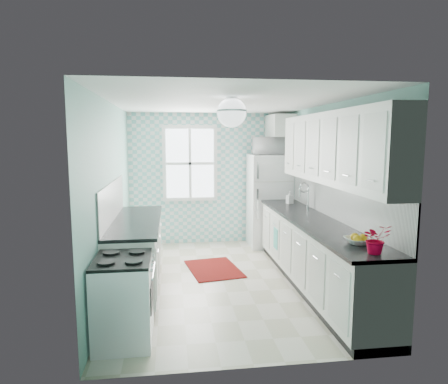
{
  "coord_description": "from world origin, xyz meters",
  "views": [
    {
      "loc": [
        -0.71,
        -5.44,
        2.02
      ],
      "look_at": [
        0.05,
        0.25,
        1.25
      ],
      "focal_mm": 32.0,
      "sensor_mm": 36.0,
      "label": 1
    }
  ],
  "objects": [
    {
      "name": "dish_towel",
      "position": [
        0.89,
        0.45,
        0.48
      ],
      "size": [
        0.06,
        0.21,
        0.33
      ],
      "primitive_type": "cube",
      "rotation": [
        0.0,
        0.0,
        0.24
      ],
      "color": "#5EA49B",
      "rests_on": "base_cabinets_right"
    },
    {
      "name": "base_cabinets_left",
      "position": [
        -1.2,
        -0.07,
        0.45
      ],
      "size": [
        0.6,
        2.15,
        0.9
      ],
      "primitive_type": "cube",
      "color": "white",
      "rests_on": "floor"
    },
    {
      "name": "wall_right",
      "position": [
        1.51,
        0.0,
        1.25
      ],
      "size": [
        0.02,
        4.4,
        2.5
      ],
      "primitive_type": "cube",
      "color": "#74B0A3",
      "rests_on": "floor"
    },
    {
      "name": "upper_cabinets_right",
      "position": [
        1.33,
        -0.6,
        1.9
      ],
      "size": [
        0.33,
        3.2,
        0.9
      ],
      "primitive_type": "cube",
      "color": "silver",
      "rests_on": "wall_right"
    },
    {
      "name": "ceiling_light",
      "position": [
        0.0,
        -0.8,
        2.32
      ],
      "size": [
        0.34,
        0.34,
        0.35
      ],
      "color": "silver",
      "rests_on": "ceiling"
    },
    {
      "name": "window",
      "position": [
        -0.35,
        2.16,
        1.55
      ],
      "size": [
        1.04,
        0.05,
        1.44
      ],
      "color": "white",
      "rests_on": "wall_back"
    },
    {
      "name": "countertop_right",
      "position": [
        1.19,
        -0.4,
        0.92
      ],
      "size": [
        0.63,
        3.6,
        0.04
      ],
      "primitive_type": "cube",
      "color": "black",
      "rests_on": "base_cabinets_right"
    },
    {
      "name": "fridge",
      "position": [
        1.11,
        1.79,
        0.86
      ],
      "size": [
        0.75,
        0.75,
        1.72
      ],
      "rotation": [
        0.0,
        0.0,
        0.02
      ],
      "color": "white",
      "rests_on": "floor"
    },
    {
      "name": "microwave",
      "position": [
        1.11,
        1.79,
        1.89
      ],
      "size": [
        0.61,
        0.43,
        0.33
      ],
      "primitive_type": "imported",
      "rotation": [
        0.0,
        0.0,
        3.1
      ],
      "color": "silver",
      "rests_on": "fridge"
    },
    {
      "name": "ceiling",
      "position": [
        0.0,
        0.0,
        2.51
      ],
      "size": [
        3.0,
        4.4,
        0.02
      ],
      "primitive_type": "cube",
      "color": "white",
      "rests_on": "wall_back"
    },
    {
      "name": "countertop_left",
      "position": [
        -1.19,
        -0.07,
        0.92
      ],
      "size": [
        0.63,
        2.15,
        0.04
      ],
      "primitive_type": "cube",
      "color": "black",
      "rests_on": "base_cabinets_left"
    },
    {
      "name": "floor",
      "position": [
        0.0,
        0.0,
        -0.01
      ],
      "size": [
        3.0,
        4.4,
        0.02
      ],
      "primitive_type": "cube",
      "color": "beige",
      "rests_on": "ground"
    },
    {
      "name": "backsplash_right",
      "position": [
        1.49,
        -0.4,
        1.2
      ],
      "size": [
        0.02,
        3.6,
        0.51
      ],
      "primitive_type": "cube",
      "color": "white",
      "rests_on": "wall_right"
    },
    {
      "name": "wall_back",
      "position": [
        0.0,
        2.21,
        1.25
      ],
      "size": [
        3.0,
        0.02,
        2.5
      ],
      "primitive_type": "cube",
      "color": "#74B0A3",
      "rests_on": "floor"
    },
    {
      "name": "wall_front",
      "position": [
        0.0,
        -2.21,
        1.25
      ],
      "size": [
        3.0,
        0.02,
        2.5
      ],
      "primitive_type": "cube",
      "color": "#74B0A3",
      "rests_on": "floor"
    },
    {
      "name": "stove",
      "position": [
        -1.2,
        -1.55,
        0.44
      ],
      "size": [
        0.56,
        0.7,
        0.84
      ],
      "rotation": [
        0.0,
        0.0,
        0.04
      ],
      "color": "white",
      "rests_on": "floor"
    },
    {
      "name": "accent_wall",
      "position": [
        0.0,
        2.19,
        1.25
      ],
      "size": [
        3.0,
        0.01,
        2.5
      ],
      "primitive_type": "cube",
      "color": "#76C6C2",
      "rests_on": "wall_back"
    },
    {
      "name": "backsplash_left",
      "position": [
        -1.49,
        -0.07,
        1.2
      ],
      "size": [
        0.02,
        2.15,
        0.51
      ],
      "primitive_type": "cube",
      "color": "white",
      "rests_on": "wall_left"
    },
    {
      "name": "soap_bottle",
      "position": [
        1.25,
        0.94,
        1.04
      ],
      "size": [
        0.12,
        0.12,
        0.21
      ],
      "primitive_type": "imported",
      "rotation": [
        0.0,
        0.0,
        0.29
      ],
      "color": "#A4BBC4",
      "rests_on": "countertop_right"
    },
    {
      "name": "base_cabinets_right",
      "position": [
        1.2,
        -0.4,
        0.45
      ],
      "size": [
        0.6,
        3.6,
        0.9
      ],
      "primitive_type": "cube",
      "color": "white",
      "rests_on": "floor"
    },
    {
      "name": "upper_cabinet_fridge",
      "position": [
        1.3,
        1.83,
        2.25
      ],
      "size": [
        0.4,
        0.74,
        0.4
      ],
      "primitive_type": "cube",
      "color": "silver",
      "rests_on": "wall_right"
    },
    {
      "name": "rug",
      "position": [
        -0.08,
        0.52,
        0.01
      ],
      "size": [
        0.9,
        1.15,
        0.02
      ],
      "primitive_type": "cube",
      "rotation": [
        0.0,
        0.0,
        0.17
      ],
      "color": "maroon",
      "rests_on": "floor"
    },
    {
      "name": "sink",
      "position": [
        1.2,
        0.46,
        0.93
      ],
      "size": [
        0.56,
        0.47,
        0.53
      ],
      "rotation": [
        0.0,
        0.0,
        0.06
      ],
      "color": "silver",
      "rests_on": "countertop_right"
    },
    {
      "name": "potted_plant",
      "position": [
        1.2,
        -2.0,
        1.08
      ],
      "size": [
        0.26,
        0.23,
        0.29
      ],
      "primitive_type": "imported",
      "rotation": [
        0.0,
        0.0,
        0.01
      ],
      "color": "#B51731",
      "rests_on": "countertop_right"
    },
    {
      "name": "fruit_bowl",
      "position": [
        1.2,
        -1.64,
        0.97
      ],
      "size": [
        0.28,
        0.28,
        0.07
      ],
      "primitive_type": "imported",
      "rotation": [
        0.0,
        0.0,
        0.04
      ],
      "color": "white",
      "rests_on": "countertop_right"
    },
    {
      "name": "wall_left",
      "position": [
        -1.51,
        0.0,
        1.25
      ],
      "size": [
        0.02,
        4.4,
        2.5
      ],
      "primitive_type": "cube",
      "color": "#74B0A3",
      "rests_on": "floor"
    }
  ]
}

